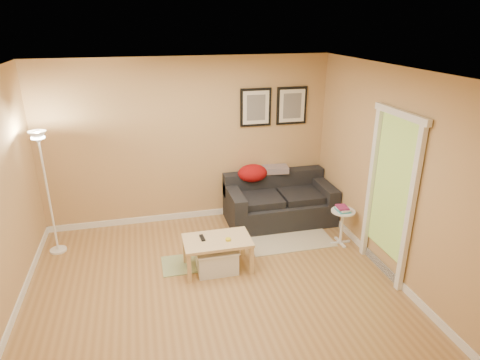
{
  "coord_description": "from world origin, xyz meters",
  "views": [
    {
      "loc": [
        -0.71,
        -4.27,
        3.11
      ],
      "look_at": [
        0.55,
        0.85,
        1.05
      ],
      "focal_mm": 31.11,
      "sensor_mm": 36.0,
      "label": 1
    }
  ],
  "objects_px": {
    "coffee_table": "(217,254)",
    "book_stack": "(343,209)",
    "storage_bin": "(217,259)",
    "floor_lamp": "(49,197)",
    "sofa": "(280,200)",
    "side_table": "(342,227)"
  },
  "relations": [
    {
      "from": "coffee_table",
      "to": "book_stack",
      "type": "height_order",
      "value": "book_stack"
    },
    {
      "from": "sofa",
      "to": "coffee_table",
      "type": "bearing_deg",
      "value": -137.69
    },
    {
      "from": "storage_bin",
      "to": "floor_lamp",
      "type": "height_order",
      "value": "floor_lamp"
    },
    {
      "from": "coffee_table",
      "to": "floor_lamp",
      "type": "xyz_separation_m",
      "value": [
        -2.13,
        0.98,
        0.62
      ]
    },
    {
      "from": "coffee_table",
      "to": "side_table",
      "type": "height_order",
      "value": "side_table"
    },
    {
      "from": "storage_bin",
      "to": "book_stack",
      "type": "bearing_deg",
      "value": 8.01
    },
    {
      "from": "storage_bin",
      "to": "floor_lamp",
      "type": "distance_m",
      "value": 2.44
    },
    {
      "from": "side_table",
      "to": "floor_lamp",
      "type": "relative_size",
      "value": 0.3
    },
    {
      "from": "side_table",
      "to": "book_stack",
      "type": "bearing_deg",
      "value": -175.04
    },
    {
      "from": "coffee_table",
      "to": "storage_bin",
      "type": "distance_m",
      "value": 0.07
    },
    {
      "from": "sofa",
      "to": "coffee_table",
      "type": "distance_m",
      "value": 1.69
    },
    {
      "from": "storage_bin",
      "to": "side_table",
      "type": "relative_size",
      "value": 1.01
    },
    {
      "from": "sofa",
      "to": "coffee_table",
      "type": "xyz_separation_m",
      "value": [
        -1.25,
        -1.14,
        -0.16
      ]
    },
    {
      "from": "coffee_table",
      "to": "side_table",
      "type": "relative_size",
      "value": 1.65
    },
    {
      "from": "coffee_table",
      "to": "storage_bin",
      "type": "xyz_separation_m",
      "value": [
        -0.02,
        -0.05,
        -0.05
      ]
    },
    {
      "from": "coffee_table",
      "to": "book_stack",
      "type": "distance_m",
      "value": 1.92
    },
    {
      "from": "book_stack",
      "to": "floor_lamp",
      "type": "height_order",
      "value": "floor_lamp"
    },
    {
      "from": "storage_bin",
      "to": "floor_lamp",
      "type": "xyz_separation_m",
      "value": [
        -2.11,
        1.02,
        0.67
      ]
    },
    {
      "from": "sofa",
      "to": "book_stack",
      "type": "relative_size",
      "value": 7.77
    },
    {
      "from": "sofa",
      "to": "storage_bin",
      "type": "distance_m",
      "value": 1.75
    },
    {
      "from": "sofa",
      "to": "coffee_table",
      "type": "height_order",
      "value": "sofa"
    },
    {
      "from": "sofa",
      "to": "storage_bin",
      "type": "relative_size",
      "value": 3.16
    }
  ]
}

